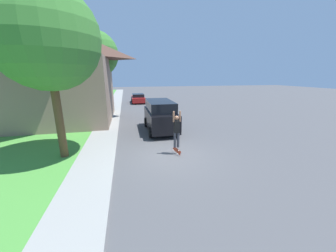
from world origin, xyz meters
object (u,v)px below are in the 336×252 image
object	(u,v)px
lawn_tree_far	(95,54)
car_down_street	(138,98)
suv_parked	(160,115)
skateboarder	(177,129)
skateboard	(177,150)
lawn_tree_near	(47,38)

from	to	relation	value
lawn_tree_far	car_down_street	size ratio (longest dim) A/B	1.89
suv_parked	car_down_street	bearing A→B (deg)	92.29
car_down_street	skateboarder	bearing A→B (deg)	-88.12
skateboard	car_down_street	bearing A→B (deg)	91.95
lawn_tree_near	skateboarder	world-z (taller)	lawn_tree_near
lawn_tree_far	skateboard	size ratio (longest dim) A/B	10.71
lawn_tree_far	suv_parked	world-z (taller)	lawn_tree_far
skateboarder	skateboard	size ratio (longest dim) A/B	2.49
lawn_tree_near	skateboard	size ratio (longest dim) A/B	10.08
lawn_tree_near	car_down_street	distance (m)	19.82
lawn_tree_near	skateboarder	distance (m)	6.88
lawn_tree_near	lawn_tree_far	distance (m)	11.00
lawn_tree_near	lawn_tree_far	size ratio (longest dim) A/B	0.94
car_down_street	skateboard	world-z (taller)	car_down_street
suv_parked	car_down_street	distance (m)	15.06
lawn_tree_far	car_down_street	bearing A→B (deg)	59.98
lawn_tree_far	suv_parked	xyz separation A→B (m)	(5.01, -7.40, -4.77)
suv_parked	car_down_street	world-z (taller)	suv_parked
lawn_tree_near	skateboarder	xyz separation A→B (m)	(5.48, -0.81, -4.08)
suv_parked	car_down_street	xyz separation A→B (m)	(-0.60, 15.04, -0.50)
lawn_tree_far	skateboard	world-z (taller)	lawn_tree_far
car_down_street	skateboarder	distance (m)	19.45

